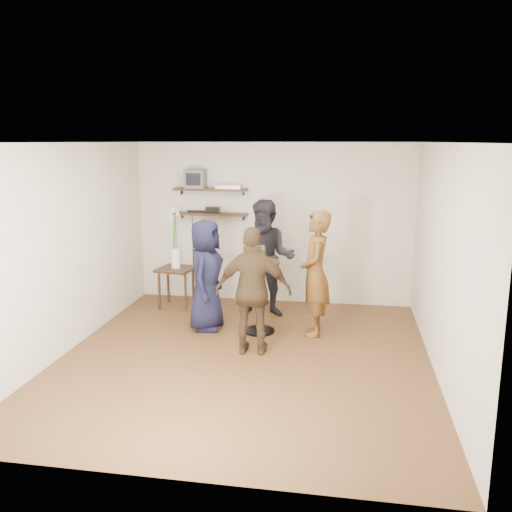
{
  "coord_description": "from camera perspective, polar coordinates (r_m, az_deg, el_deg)",
  "views": [
    {
      "loc": [
        1.18,
        -6.15,
        2.62
      ],
      "look_at": [
        0.08,
        0.4,
        1.2
      ],
      "focal_mm": 38.0,
      "sensor_mm": 36.0,
      "label": 1
    }
  ],
  "objects": [
    {
      "name": "power_strip",
      "position": [
        8.98,
        -6.29,
        4.7
      ],
      "size": [
        0.3,
        0.05,
        0.03
      ],
      "primitive_type": "cube",
      "color": "black",
      "rests_on": "shelf_lower"
    },
    {
      "name": "shelf_lower",
      "position": [
        8.87,
        -4.76,
        4.43
      ],
      "size": [
        1.2,
        0.25,
        0.04
      ],
      "primitive_type": "cube",
      "color": "black",
      "rests_on": "room"
    },
    {
      "name": "wine_glass_fr",
      "position": [
        7.3,
        0.74,
        0.45
      ],
      "size": [
        0.07,
        0.07,
        0.2
      ],
      "color": "silver",
      "rests_on": "drinks_table"
    },
    {
      "name": "shelf_upper",
      "position": [
        8.83,
        -4.81,
        7.0
      ],
      "size": [
        1.2,
        0.25,
        0.04
      ],
      "primitive_type": "cube",
      "color": "black",
      "rests_on": "room"
    },
    {
      "name": "person_brown",
      "position": [
        6.68,
        -0.27,
        -3.73
      ],
      "size": [
        0.96,
        0.45,
        1.6
      ],
      "primitive_type": "imported",
      "rotation": [
        0.0,
        0.0,
        3.21
      ],
      "color": "#3F2D1B",
      "rests_on": "room"
    },
    {
      "name": "person_plaid",
      "position": [
        7.38,
        6.27,
        -1.84
      ],
      "size": [
        0.46,
        0.66,
        1.71
      ],
      "primitive_type": "imported",
      "rotation": [
        0.0,
        0.0,
        -1.49
      ],
      "color": "#AB2313",
      "rests_on": "room"
    },
    {
      "name": "radio",
      "position": [
        8.86,
        -4.59,
        4.86
      ],
      "size": [
        0.22,
        0.1,
        0.1
      ],
      "primitive_type": "cube",
      "color": "black",
      "rests_on": "shelf_lower"
    },
    {
      "name": "wine_glass_bl",
      "position": [
        7.39,
        0.14,
        0.68
      ],
      "size": [
        0.07,
        0.07,
        0.22
      ],
      "color": "silver",
      "rests_on": "drinks_table"
    },
    {
      "name": "side_table",
      "position": [
        8.73,
        -8.4,
        -1.91
      ],
      "size": [
        0.62,
        0.62,
        0.64
      ],
      "rotation": [
        0.0,
        0.0,
        -0.18
      ],
      "color": "black",
      "rests_on": "room"
    },
    {
      "name": "vase_lilies",
      "position": [
        8.63,
        -8.49,
        0.84
      ],
      "size": [
        0.2,
        0.2,
        1.02
      ],
      "rotation": [
        0.0,
        0.0,
        -0.18
      ],
      "color": "white",
      "rests_on": "side_table"
    },
    {
      "name": "wine_glass_br",
      "position": [
        7.35,
        0.6,
        0.61
      ],
      "size": [
        0.07,
        0.07,
        0.22
      ],
      "color": "silver",
      "rests_on": "drinks_table"
    },
    {
      "name": "drinks_table",
      "position": [
        7.45,
        0.36,
        -3.27
      ],
      "size": [
        0.55,
        0.55,
        1.01
      ],
      "color": "black",
      "rests_on": "room"
    },
    {
      "name": "room",
      "position": [
        6.4,
        -1.29,
        0.14
      ],
      "size": [
        4.58,
        5.08,
        2.68
      ],
      "color": "#4D2E18",
      "rests_on": "ground"
    },
    {
      "name": "wine_glass_fl",
      "position": [
        7.31,
        -0.29,
        0.5
      ],
      "size": [
        0.07,
        0.07,
        0.21
      ],
      "color": "silver",
      "rests_on": "drinks_table"
    },
    {
      "name": "crt_monitor",
      "position": [
        8.88,
        -6.36,
        8.08
      ],
      "size": [
        0.32,
        0.3,
        0.3
      ],
      "primitive_type": "cube",
      "color": "#59595B",
      "rests_on": "shelf_upper"
    },
    {
      "name": "person_dark",
      "position": [
        8.13,
        1.18,
        -0.27
      ],
      "size": [
        0.87,
        0.68,
        1.77
      ],
      "primitive_type": "imported",
      "rotation": [
        0.0,
        0.0,
        0.01
      ],
      "color": "black",
      "rests_on": "room"
    },
    {
      "name": "dvd_deck",
      "position": [
        8.75,
        -2.85,
        7.3
      ],
      "size": [
        0.4,
        0.24,
        0.06
      ],
      "primitive_type": "cube",
      "color": "silver",
      "rests_on": "shelf_upper"
    },
    {
      "name": "person_navy",
      "position": [
        7.6,
        -5.29,
        -2.01
      ],
      "size": [
        0.52,
        0.78,
        1.56
      ],
      "primitive_type": "imported",
      "rotation": [
        0.0,
        0.0,
        1.54
      ],
      "color": "black",
      "rests_on": "room"
    }
  ]
}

